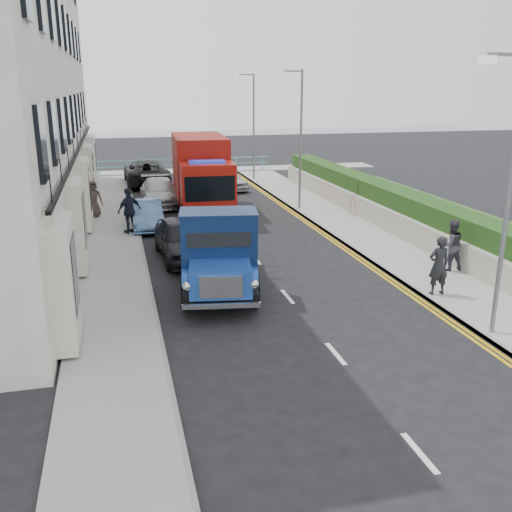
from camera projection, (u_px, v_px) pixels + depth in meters
The scene contains 21 objects.
ground at pixel (309, 322), 15.66m from camera, with size 120.00×120.00×0.00m, color black.
pavement_west at pixel (112, 246), 22.81m from camera, with size 2.40×38.00×0.12m, color gray.
pavement_east at pixel (356, 231), 25.23m from camera, with size 2.60×38.00×0.12m, color gray.
promenade at pixel (182, 171), 42.60m from camera, with size 30.00×2.50×0.12m, color gray.
sea_plane at pixel (153, 137), 71.44m from camera, with size 120.00×120.00×0.00m, color #4F5C6C.
garden_east at pixel (397, 210), 25.43m from camera, with size 1.45×28.00×1.75m.
seafront_railing at pixel (183, 166), 41.71m from camera, with size 13.00×0.08×1.11m.
lamp_near at pixel (506, 183), 13.61m from camera, with size 1.23×0.18×7.00m.
lamp_mid at pixel (299, 132), 28.49m from camera, with size 1.23×0.18×7.00m.
lamp_far at pixel (252, 121), 37.78m from camera, with size 1.23×0.18×7.00m.
bedford_lorry at pixel (219, 258), 17.23m from camera, with size 3.06×5.90×2.68m.
red_lorry at pixel (201, 173), 28.46m from camera, with size 2.84×7.40×3.81m.
parked_car_front at pixel (183, 239), 21.22m from camera, with size 1.79×4.45×1.52m, color black.
parked_car_mid at pixel (147, 215), 25.80m from camera, with size 1.32×3.79×1.25m, color #5079AC.
parked_car_rear at pixel (160, 192), 30.81m from camera, with size 1.94×4.78×1.39m, color #BABBBF.
seafront_car_left at pixel (146, 172), 37.03m from camera, with size 2.69×5.83×1.62m, color black.
seafront_car_right at pixel (227, 179), 35.38m from camera, with size 1.51×3.75×1.28m, color silver.
pedestrian_east_near at pixel (439, 265), 17.18m from camera, with size 0.67×0.44×1.82m, color black.
pedestrian_east_far at pixel (451, 245), 19.47m from camera, with size 0.86×0.67×1.77m, color #37323E.
pedestrian_west_near at pixel (129, 211), 24.40m from camera, with size 1.14×0.48×1.95m, color black.
pedestrian_west_far at pixel (93, 199), 27.43m from camera, with size 0.86×0.56×1.76m, color #393029.
Camera 1 is at (-4.89, -13.70, 6.24)m, focal length 40.00 mm.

